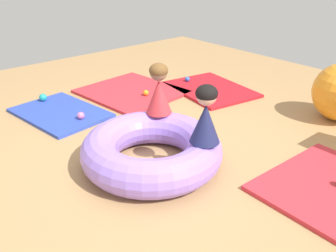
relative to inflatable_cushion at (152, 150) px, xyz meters
The scene contains 11 objects.
ground_plane 0.21m from the inflatable_cushion, 115.63° to the left, with size 8.00×8.00×0.00m, color tan.
gym_mat_near_right 1.99m from the inflatable_cushion, 150.17° to the left, with size 1.28×1.16×0.04m, color red.
gym_mat_center_rear 1.69m from the inflatable_cushion, behind, with size 1.16×0.81×0.04m, color #2D47B7.
gym_mat_far_left 2.20m from the inflatable_cushion, 119.06° to the left, with size 1.22×0.92×0.04m, color #B21923.
inflatable_cushion is the anchor object (origin of this frame).
child_in_navy 0.65m from the inflatable_cushion, 32.07° to the left, with size 0.35×0.35×0.52m.
child_in_red 0.65m from the inflatable_cushion, 132.51° to the left, with size 0.36×0.36×0.52m.
play_ball_orange 1.76m from the inflatable_cushion, 144.42° to the left, with size 0.08×0.08×0.08m, color orange.
play_ball_blue 2.40m from the inflatable_cushion, 128.81° to the left, with size 0.07×0.07×0.07m, color blue.
play_ball_pink 1.32m from the inflatable_cushion, behind, with size 0.09×0.09×0.09m, color pink.
play_ball_teal 2.16m from the inflatable_cushion, behind, with size 0.10×0.10×0.10m, color teal.
Camera 1 is at (2.44, -1.95, 1.85)m, focal length 39.62 mm.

